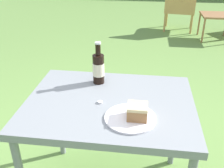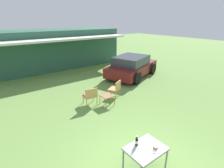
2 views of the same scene
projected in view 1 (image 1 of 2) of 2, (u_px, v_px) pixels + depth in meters
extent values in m
cylinder|color=tan|center=(192.00, 19.00, 5.07)|extent=(0.04, 0.04, 0.34)
cylinder|color=tan|center=(167.00, 18.00, 5.19)|extent=(0.04, 0.04, 0.34)
cylinder|color=tan|center=(191.00, 24.00, 4.74)|extent=(0.04, 0.04, 0.34)
cylinder|color=tan|center=(165.00, 23.00, 4.85)|extent=(0.04, 0.04, 0.34)
cube|color=tan|center=(180.00, 10.00, 4.87)|extent=(0.59, 0.52, 0.06)
cube|color=tan|center=(181.00, 0.00, 4.60)|extent=(0.53, 0.13, 0.37)
cube|color=#CC5670|center=(180.00, 7.00, 4.84)|extent=(0.53, 0.45, 0.05)
cube|color=#996B42|center=(217.00, 15.00, 4.35)|extent=(0.51, 0.49, 0.03)
cylinder|color=#996B42|center=(203.00, 31.00, 4.28)|extent=(0.03, 0.03, 0.39)
cylinder|color=#996B42|center=(199.00, 24.00, 4.67)|extent=(0.03, 0.03, 0.39)
cube|color=gray|center=(110.00, 104.00, 1.41)|extent=(0.90, 0.69, 0.04)
cylinder|color=gray|center=(60.00, 118.00, 1.88)|extent=(0.04, 0.04, 0.65)
cylinder|color=gray|center=(175.00, 127.00, 1.79)|extent=(0.04, 0.04, 0.65)
cylinder|color=white|center=(130.00, 118.00, 1.25)|extent=(0.25, 0.25, 0.01)
cube|color=#9E6B42|center=(137.00, 113.00, 1.23)|extent=(0.09, 0.09, 0.05)
cube|color=#DBBC89|center=(138.00, 107.00, 1.22)|extent=(0.09, 0.09, 0.01)
cylinder|color=black|center=(99.00, 69.00, 1.55)|extent=(0.07, 0.07, 0.18)
cylinder|color=black|center=(98.00, 50.00, 1.49)|extent=(0.03, 0.03, 0.07)
cylinder|color=silver|center=(98.00, 43.00, 1.47)|extent=(0.04, 0.04, 0.01)
cylinder|color=beige|center=(99.00, 69.00, 1.55)|extent=(0.07, 0.07, 0.08)
cube|color=silver|center=(122.00, 119.00, 1.25)|extent=(0.16, 0.08, 0.01)
cylinder|color=silver|center=(100.00, 102.00, 1.38)|extent=(0.03, 0.03, 0.01)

